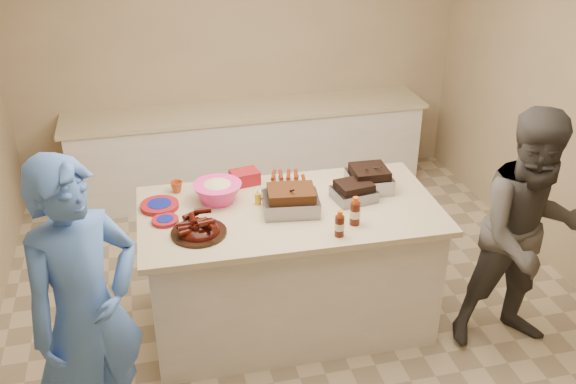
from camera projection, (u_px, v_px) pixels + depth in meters
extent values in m
cube|color=#47230F|center=(291.00, 211.00, 4.36)|extent=(0.40, 0.33, 0.11)
cube|color=black|center=(353.00, 199.00, 4.51)|extent=(0.31, 0.27, 0.08)
cube|color=gray|center=(368.00, 189.00, 4.65)|extent=(0.30, 0.30, 0.12)
cylinder|color=silver|center=(289.00, 187.00, 4.69)|extent=(0.38, 0.38, 0.05)
cube|color=#FDA413|center=(370.00, 182.00, 4.76)|extent=(0.35, 0.28, 0.08)
cylinder|color=#3E150B|center=(339.00, 236.00, 4.08)|extent=(0.06, 0.06, 0.18)
cylinder|color=#3E150B|center=(354.00, 224.00, 4.21)|extent=(0.07, 0.07, 0.20)
cylinder|color=gold|center=(258.00, 204.00, 4.45)|extent=(0.04, 0.04, 0.11)
imported|color=silver|center=(266.00, 196.00, 4.56)|extent=(0.15, 0.05, 0.15)
cylinder|color=maroon|center=(160.00, 208.00, 4.41)|extent=(0.27, 0.27, 0.03)
cylinder|color=maroon|center=(165.00, 222.00, 4.23)|extent=(0.18, 0.18, 0.02)
imported|color=#A03E16|center=(177.00, 192.00, 4.61)|extent=(0.09, 0.09, 0.09)
cube|color=maroon|center=(245.00, 183.00, 4.74)|extent=(0.22, 0.18, 0.10)
imported|color=#4A4742|center=(508.00, 337.00, 4.68)|extent=(1.02, 1.84, 0.67)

